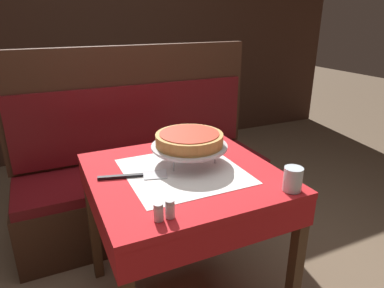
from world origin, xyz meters
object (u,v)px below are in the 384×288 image
Objects in this scene: dining_table_rear at (121,104)px; salt_shaker at (159,212)px; pizza_pan_stand at (189,147)px; pizza_server at (136,176)px; dining_table_front at (183,190)px; condiment_caddy at (127,87)px; deep_dish_pizza at (189,139)px; water_glass_near at (293,179)px; pepper_shaker at (170,209)px; booth_bench at (146,179)px.

salt_shaker is (-0.39, -2.15, 0.15)m from dining_table_rear.
pizza_pan_stand is 1.19× the size of pizza_server.
dining_table_front is 0.20m from pizza_pan_stand.
deep_dish_pizza is at bearing -94.93° from condiment_caddy.
dining_table_front is 0.50m from water_glass_near.
pepper_shaker reaches higher than pizza_server.
salt_shaker is 0.96× the size of pepper_shaker.
pepper_shaker is at bearing -99.20° from dining_table_rear.
dining_table_rear is 11.33× the size of pepper_shaker.
booth_bench is at bearing 103.36° from water_glass_near.
deep_dish_pizza is at bearing 0.00° from pizza_pan_stand.
pizza_server is at bearing 144.43° from water_glass_near.
pizza_pan_stand is 1.71m from condiment_caddy.
pizza_pan_stand is 3.67× the size of water_glass_near.
condiment_caddy reaches higher than dining_table_front.
salt_shaker is 0.43× the size of condiment_caddy.
dining_table_front is at bearing -94.86° from dining_table_rear.
pizza_server is 1.80m from condiment_caddy.
salt_shaker is at bearing -126.61° from pizza_pan_stand.
booth_bench is 5.60× the size of pizza_server.
salt_shaker is at bearing -100.30° from dining_table_rear.
dining_table_front is 0.86m from booth_bench.
condiment_caddy is (0.15, 1.70, -0.07)m from deep_dish_pizza.
pepper_shaker is (-0.19, -0.33, 0.13)m from dining_table_front.
booth_bench is (-0.10, -1.02, -0.30)m from dining_table_rear.
condiment_caddy is at bearing 83.18° from dining_table_front.
condiment_caddy is (0.06, -0.04, 0.16)m from dining_table_rear.
pizza_pan_stand is at bearing -89.05° from booth_bench.
booth_bench reaches higher than dining_table_front.
booth_bench is 1.24m from pepper_shaker.
deep_dish_pizza is 0.49m from pepper_shaker.
pizza_pan_stand is 2.39× the size of condiment_caddy.
pepper_shaker reaches higher than dining_table_front.
dining_table_rear is 2.51× the size of pizza_server.
pizza_pan_stand is at bearing 8.88° from pizza_server.
pizza_server is (-0.21, 0.03, 0.10)m from dining_table_front.
dining_table_rear is at bearing 78.38° from pizza_server.
condiment_caddy is (0.16, 0.98, 0.46)m from booth_bench.
salt_shaker reaches higher than dining_table_rear.
dining_table_front is 1.83m from dining_table_rear.
booth_bench is at bearing 90.95° from pizza_pan_stand.
booth_bench reaches higher than dining_table_rear.
booth_bench reaches higher than pizza_pan_stand.
deep_dish_pizza is 3.22× the size of water_glass_near.
salt_shaker is at bearing -104.42° from booth_bench.
condiment_caddy is at bearing -36.18° from dining_table_rear.
booth_bench reaches higher than condiment_caddy.
pizza_server is 2.00× the size of condiment_caddy.
water_glass_near is (0.26, -0.43, -0.03)m from pizza_pan_stand.
dining_table_front is at bearing 54.35° from salt_shaker.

